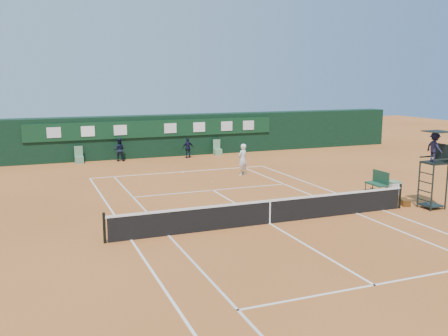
# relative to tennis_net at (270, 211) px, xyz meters

# --- Properties ---
(ground) EXTENTS (90.00, 90.00, 0.00)m
(ground) POSITION_rel_tennis_net_xyz_m (0.00, 0.00, -0.51)
(ground) COLOR #C5692E
(ground) RESTS_ON ground
(court_lines) EXTENTS (11.05, 23.85, 0.01)m
(court_lines) POSITION_rel_tennis_net_xyz_m (0.00, 0.00, -0.50)
(court_lines) COLOR white
(court_lines) RESTS_ON ground
(tennis_net) EXTENTS (12.90, 0.10, 1.10)m
(tennis_net) POSITION_rel_tennis_net_xyz_m (0.00, 0.00, 0.00)
(tennis_net) COLOR black
(tennis_net) RESTS_ON ground
(back_wall) EXTENTS (40.00, 1.65, 3.00)m
(back_wall) POSITION_rel_tennis_net_xyz_m (0.00, 18.74, 1.00)
(back_wall) COLOR black
(back_wall) RESTS_ON ground
(linesman_chair_left) EXTENTS (0.55, 0.50, 1.15)m
(linesman_chair_left) POSITION_rel_tennis_net_xyz_m (-5.50, 17.48, -0.19)
(linesman_chair_left) COLOR #568464
(linesman_chair_left) RESTS_ON ground
(linesman_chair_right) EXTENTS (0.55, 0.50, 1.15)m
(linesman_chair_right) POSITION_rel_tennis_net_xyz_m (4.50, 17.48, -0.19)
(linesman_chair_right) COLOR #629768
(linesman_chair_right) RESTS_ON ground
(umpire_chair) EXTENTS (0.96, 0.95, 3.42)m
(umpire_chair) POSITION_rel_tennis_net_xyz_m (7.69, -0.51, 1.95)
(umpire_chair) COLOR black
(umpire_chair) RESTS_ON ground
(player_bench) EXTENTS (0.56, 1.20, 1.10)m
(player_bench) POSITION_rel_tennis_net_xyz_m (7.50, 2.84, 0.09)
(player_bench) COLOR #1B442F
(player_bench) RESTS_ON ground
(tennis_bag) EXTENTS (0.62, 0.83, 0.28)m
(tennis_bag) POSITION_rel_tennis_net_xyz_m (7.00, 0.36, -0.37)
(tennis_bag) COLOR black
(tennis_bag) RESTS_ON ground
(cooler) EXTENTS (0.57, 0.57, 0.65)m
(cooler) POSITION_rel_tennis_net_xyz_m (8.01, 2.34, -0.18)
(cooler) COLOR silver
(cooler) RESTS_ON ground
(tennis_ball) EXTENTS (0.06, 0.06, 0.06)m
(tennis_ball) POSITION_rel_tennis_net_xyz_m (0.67, 8.32, -0.48)
(tennis_ball) COLOR #C0E134
(tennis_ball) RESTS_ON ground
(player) EXTENTS (0.81, 0.71, 1.86)m
(player) POSITION_rel_tennis_net_xyz_m (3.06, 9.59, 0.42)
(player) COLOR white
(player) RESTS_ON ground
(ball_kid_left) EXTENTS (0.94, 0.83, 1.60)m
(ball_kid_left) POSITION_rel_tennis_net_xyz_m (-2.81, 17.38, 0.29)
(ball_kid_left) COLOR black
(ball_kid_left) RESTS_ON ground
(ball_kid_right) EXTENTS (0.89, 0.44, 1.46)m
(ball_kid_right) POSITION_rel_tennis_net_xyz_m (2.02, 16.94, 0.22)
(ball_kid_right) COLOR black
(ball_kid_right) RESTS_ON ground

